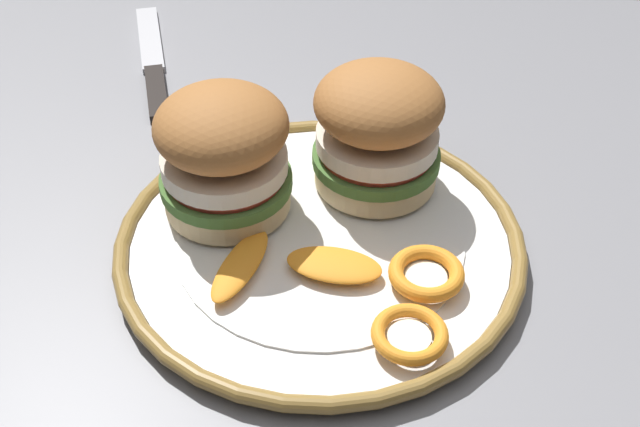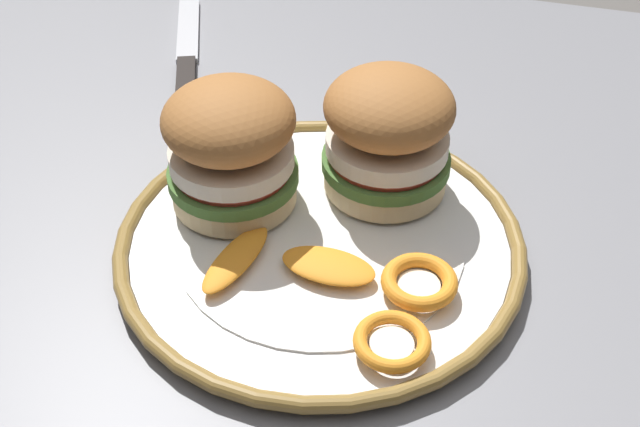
% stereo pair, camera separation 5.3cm
% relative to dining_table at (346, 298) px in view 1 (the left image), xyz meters
% --- Properties ---
extents(dining_table, '(1.44, 0.82, 0.78)m').
position_rel_dining_table_xyz_m(dining_table, '(0.00, 0.00, 0.00)').
color(dining_table, gray).
rests_on(dining_table, ground).
extents(dinner_plate, '(0.31, 0.31, 0.02)m').
position_rel_dining_table_xyz_m(dinner_plate, '(-0.02, -0.06, 0.12)').
color(dinner_plate, white).
rests_on(dinner_plate, dining_table).
extents(sandwich_half_left, '(0.13, 0.13, 0.10)m').
position_rel_dining_table_xyz_m(sandwich_half_left, '(-0.09, -0.03, 0.17)').
color(sandwich_half_left, beige).
rests_on(sandwich_half_left, dinner_plate).
extents(sandwich_half_right, '(0.14, 0.14, 0.10)m').
position_rel_dining_table_xyz_m(sandwich_half_right, '(0.02, 0.02, 0.17)').
color(sandwich_half_right, beige).
rests_on(sandwich_half_right, dinner_plate).
extents(orange_peel_curled, '(0.07, 0.07, 0.01)m').
position_rel_dining_table_xyz_m(orange_peel_curled, '(0.07, -0.09, 0.13)').
color(orange_peel_curled, orange).
rests_on(orange_peel_curled, dinner_plate).
extents(orange_peel_strip_long, '(0.04, 0.08, 0.01)m').
position_rel_dining_table_xyz_m(orange_peel_strip_long, '(-0.07, -0.10, 0.13)').
color(orange_peel_strip_long, orange).
rests_on(orange_peel_strip_long, dinner_plate).
extents(orange_peel_strip_short, '(0.07, 0.04, 0.01)m').
position_rel_dining_table_xyz_m(orange_peel_strip_short, '(0.00, -0.09, 0.13)').
color(orange_peel_strip_short, orange).
rests_on(orange_peel_strip_short, dinner_plate).
extents(orange_peel_small_curl, '(0.07, 0.07, 0.01)m').
position_rel_dining_table_xyz_m(orange_peel_small_curl, '(0.06, -0.15, 0.13)').
color(orange_peel_small_curl, orange).
rests_on(orange_peel_small_curl, dinner_plate).
extents(table_knife, '(0.10, 0.21, 0.01)m').
position_rel_dining_table_xyz_m(table_knife, '(-0.22, 0.18, 0.11)').
color(table_knife, silver).
rests_on(table_knife, dining_table).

